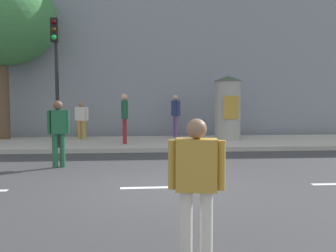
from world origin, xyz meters
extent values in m
plane|color=#38383A|center=(0.00, 0.00, 0.00)|extent=(80.00, 80.00, 0.00)
cube|color=#B2ADA3|center=(0.00, 7.00, 0.07)|extent=(36.00, 4.00, 0.15)
cube|color=silver|center=(0.00, 0.00, 0.00)|extent=(1.80, 0.16, 0.01)
cube|color=gray|center=(0.00, 12.00, 4.21)|extent=(36.00, 5.00, 8.42)
cylinder|color=black|center=(-3.16, 5.35, 1.88)|extent=(0.12, 0.12, 3.46)
cube|color=black|center=(-3.16, 5.17, 3.98)|extent=(0.24, 0.24, 0.75)
sphere|color=#390605|center=(-3.16, 5.04, 4.22)|extent=(0.16, 0.16, 0.16)
sphere|color=#3C2906|center=(-3.16, 5.04, 3.98)|extent=(0.16, 0.16, 0.16)
sphere|color=green|center=(-3.16, 5.04, 3.74)|extent=(0.16, 0.16, 0.16)
cylinder|color=#9E9B93|center=(3.10, 7.52, 1.32)|extent=(1.02, 1.02, 2.33)
cone|color=#334C33|center=(3.10, 7.52, 2.58)|extent=(1.12, 1.12, 0.20)
cube|color=#B78C33|center=(3.10, 7.00, 1.43)|extent=(0.61, 0.02, 0.90)
cylinder|color=brown|center=(-5.85, 8.30, 1.62)|extent=(0.43, 0.43, 2.93)
ellipsoid|color=#3D7F42|center=(-5.85, 8.30, 4.91)|extent=(4.31, 4.31, 3.66)
cylinder|color=silver|center=(-0.03, -3.56, 0.40)|extent=(0.14, 0.14, 0.81)
cylinder|color=silver|center=(0.19, -3.60, 0.40)|extent=(0.14, 0.14, 0.81)
cube|color=#B78C33|center=(0.08, -3.58, 1.09)|extent=(0.48, 0.31, 0.57)
cylinder|color=#B78C33|center=(-0.18, -3.54, 1.09)|extent=(0.09, 0.09, 0.54)
cylinder|color=#B78C33|center=(0.35, -3.63, 1.09)|extent=(0.09, 0.09, 0.54)
sphere|color=#8C664C|center=(0.08, -3.58, 1.49)|extent=(0.22, 0.22, 0.22)
cylinder|color=#1E5938|center=(-2.68, 2.46, 0.44)|extent=(0.14, 0.14, 0.88)
cylinder|color=#1E5938|center=(-2.50, 2.53, 0.44)|extent=(0.14, 0.14, 0.88)
cube|color=#1E5938|center=(-2.59, 2.50, 1.19)|extent=(0.45, 0.37, 0.62)
cylinder|color=#1E5938|center=(-2.81, 2.41, 1.19)|extent=(0.09, 0.09, 0.59)
cylinder|color=#1E5938|center=(-2.37, 2.58, 1.19)|extent=(0.09, 0.09, 0.59)
sphere|color=brown|center=(-2.59, 2.50, 1.62)|extent=(0.24, 0.24, 0.24)
cube|color=silver|center=(-2.65, 2.66, 1.16)|extent=(0.32, 0.25, 0.36)
cylinder|color=#B78C33|center=(-2.63, 7.85, 0.53)|extent=(0.14, 0.14, 0.76)
cylinder|color=#B78C33|center=(-2.84, 7.98, 0.53)|extent=(0.14, 0.14, 0.76)
cube|color=silver|center=(-2.73, 7.91, 1.17)|extent=(0.55, 0.47, 0.53)
cylinder|color=silver|center=(-2.48, 7.76, 1.17)|extent=(0.09, 0.09, 0.51)
cylinder|color=silver|center=(-2.98, 8.07, 1.17)|extent=(0.09, 0.09, 0.51)
sphere|color=#8C664C|center=(-2.73, 7.91, 1.54)|extent=(0.20, 0.20, 0.20)
cylinder|color=#724C84|center=(1.13, 8.43, 0.60)|extent=(0.14, 0.14, 0.90)
cylinder|color=#724C84|center=(1.07, 8.63, 0.60)|extent=(0.14, 0.14, 0.90)
cube|color=navy|center=(1.10, 8.53, 1.37)|extent=(0.35, 0.47, 0.64)
cylinder|color=navy|center=(1.18, 8.28, 1.37)|extent=(0.09, 0.09, 0.61)
cylinder|color=navy|center=(1.03, 8.77, 1.37)|extent=(0.09, 0.09, 0.61)
sphere|color=tan|center=(1.10, 8.53, 1.81)|extent=(0.24, 0.24, 0.24)
cylinder|color=maroon|center=(-0.99, 6.45, 0.60)|extent=(0.14, 0.14, 0.91)
cylinder|color=maroon|center=(-0.98, 6.22, 0.60)|extent=(0.14, 0.14, 0.91)
cube|color=#1E5938|center=(-0.98, 6.33, 1.38)|extent=(0.26, 0.47, 0.64)
cylinder|color=#1E5938|center=(-1.00, 6.61, 1.38)|extent=(0.09, 0.09, 0.61)
cylinder|color=#1E5938|center=(-0.97, 6.06, 1.38)|extent=(0.09, 0.09, 0.61)
sphere|color=tan|center=(-0.98, 6.33, 1.83)|extent=(0.25, 0.25, 0.25)
camera|label=1|loc=(-0.58, -7.71, 1.83)|focal=41.36mm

